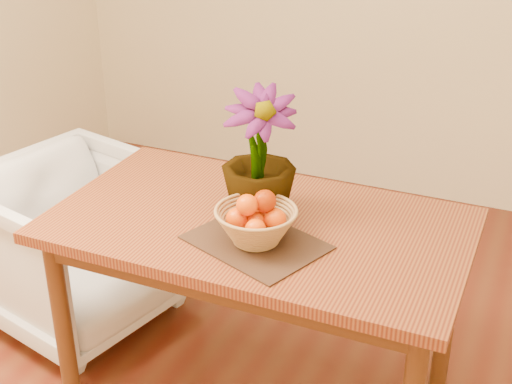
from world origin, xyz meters
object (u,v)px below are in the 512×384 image
at_px(wicker_basket, 256,227).
at_px(potted_plant, 259,155).
at_px(table, 258,243).
at_px(armchair, 77,237).

xyz_separation_m(wicker_basket, potted_plant, (-0.07, 0.18, 0.16)).
distance_m(wicker_basket, potted_plant, 0.25).
distance_m(table, armchair, 0.97).
xyz_separation_m(table, wicker_basket, (0.05, -0.14, 0.15)).
relative_size(table, armchair, 1.80).
distance_m(table, wicker_basket, 0.21).
xyz_separation_m(table, potted_plant, (-0.02, 0.04, 0.31)).
distance_m(table, potted_plant, 0.31).
bearing_deg(wicker_basket, armchair, 162.23).
height_order(wicker_basket, potted_plant, potted_plant).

